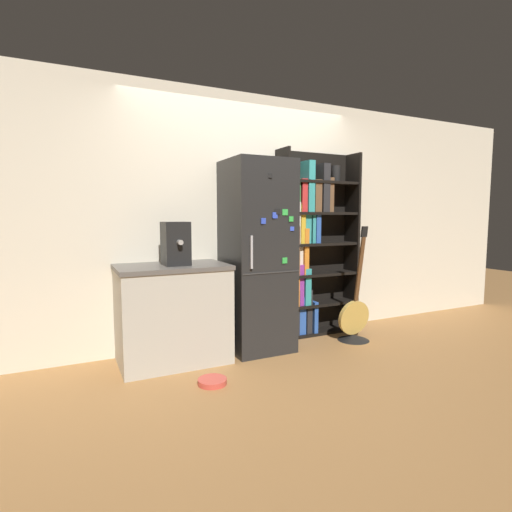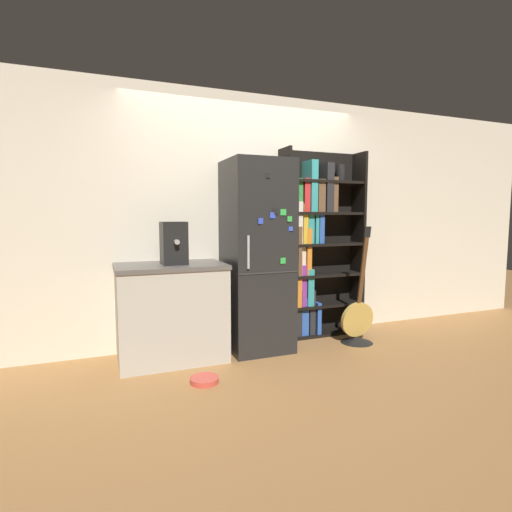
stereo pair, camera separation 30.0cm
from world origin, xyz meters
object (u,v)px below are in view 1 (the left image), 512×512
Objects in this scene: refrigerator at (257,256)px; bookshelf at (308,246)px; espresso_machine at (176,243)px; pet_bowl at (212,381)px; guitar at (354,324)px.

bookshelf is (0.73, 0.19, 0.06)m from refrigerator.
bookshelf is 1.57m from espresso_machine.
bookshelf reaches higher than espresso_machine.
espresso_machine is at bearing 101.11° from pet_bowl.
espresso_machine is at bearing 173.93° from guitar.
pet_bowl is at bearing -149.81° from bookshelf.
espresso_machine is at bearing -177.44° from refrigerator.
pet_bowl is (-1.43, -0.83, -0.97)m from bookshelf.
refrigerator is at bearing 167.30° from guitar.
bookshelf reaches higher than guitar.
bookshelf is 0.98m from guitar.
refrigerator is at bearing 42.19° from pet_bowl.
guitar is 5.30× the size of pet_bowl.
pet_bowl is (-1.76, -0.40, -0.15)m from guitar.
espresso_machine is 1.66× the size of pet_bowl.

